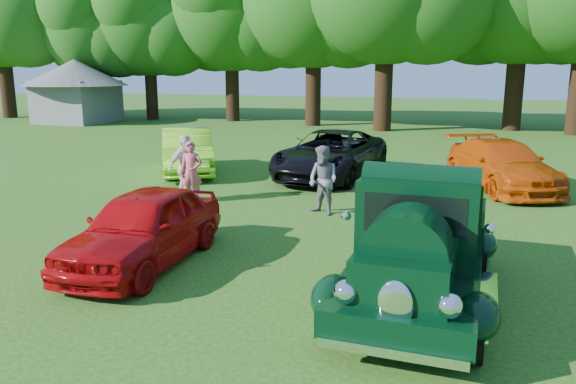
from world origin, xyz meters
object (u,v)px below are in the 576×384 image
(hero_pickup, at_px, (419,247))
(back_car_lime, at_px, (187,151))
(spectator_grey, at_px, (323,180))
(red_convertible, at_px, (143,227))
(spectator_white, at_px, (185,168))
(gazebo, at_px, (76,84))
(back_car_black, at_px, (331,154))
(spectator_pink, at_px, (191,172))
(back_car_orange, at_px, (502,165))

(hero_pickup, height_order, back_car_lime, hero_pickup)
(spectator_grey, bearing_deg, back_car_lime, 173.61)
(red_convertible, height_order, spectator_grey, spectator_grey)
(red_convertible, distance_m, spectator_white, 4.77)
(back_car_lime, xyz_separation_m, spectator_white, (1.93, -3.47, 0.14))
(hero_pickup, xyz_separation_m, gazebo, (-23.63, 21.20, 1.60))
(red_convertible, relative_size, back_car_black, 0.73)
(back_car_lime, distance_m, back_car_black, 4.63)
(hero_pickup, xyz_separation_m, red_convertible, (-4.60, -0.00, -0.15))
(red_convertible, distance_m, back_car_lime, 8.71)
(hero_pickup, distance_m, spectator_pink, 7.44)
(hero_pickup, bearing_deg, red_convertible, -179.98)
(back_car_black, xyz_separation_m, spectator_white, (-2.62, -4.31, 0.12))
(back_car_black, bearing_deg, back_car_orange, 3.99)
(hero_pickup, distance_m, gazebo, 31.79)
(back_car_black, distance_m, back_car_orange, 4.94)
(spectator_pink, bearing_deg, spectator_white, 132.28)
(hero_pickup, height_order, spectator_grey, hero_pickup)
(red_convertible, bearing_deg, back_car_orange, 52.33)
(back_car_black, bearing_deg, spectator_white, -116.72)
(spectator_grey, bearing_deg, spectator_pink, -153.77)
(back_car_lime, height_order, back_car_orange, back_car_lime)
(spectator_grey, xyz_separation_m, gazebo, (-20.97, 16.93, 1.61))
(spectator_grey, bearing_deg, back_car_orange, 75.12)
(hero_pickup, xyz_separation_m, spectator_grey, (-2.66, 4.28, -0.01))
(hero_pickup, bearing_deg, back_car_lime, 136.27)
(red_convertible, height_order, back_car_lime, back_car_lime)
(back_car_lime, height_order, gazebo, gazebo)
(hero_pickup, height_order, back_car_orange, hero_pickup)
(hero_pickup, relative_size, spectator_white, 2.81)
(spectator_grey, height_order, gazebo, gazebo)
(red_convertible, distance_m, spectator_pink, 4.55)
(back_car_black, height_order, gazebo, gazebo)
(back_car_black, relative_size, spectator_grey, 3.27)
(spectator_pink, bearing_deg, back_car_black, 43.10)
(back_car_lime, xyz_separation_m, spectator_pink, (2.18, -3.61, 0.07))
(hero_pickup, xyz_separation_m, spectator_white, (-6.33, 4.44, 0.04))
(hero_pickup, relative_size, back_car_orange, 1.02)
(red_convertible, height_order, spectator_white, spectator_white)
(spectator_pink, distance_m, spectator_white, 0.30)
(back_car_black, xyz_separation_m, spectator_grey, (1.05, -4.46, 0.07))
(hero_pickup, relative_size, red_convertible, 1.24)
(back_car_lime, bearing_deg, spectator_grey, -64.54)
(spectator_white, bearing_deg, back_car_black, -7.57)
(spectator_pink, bearing_deg, back_car_orange, 12.16)
(spectator_white, height_order, gazebo, gazebo)
(spectator_pink, relative_size, spectator_grey, 0.98)
(spectator_grey, bearing_deg, back_car_black, 129.74)
(hero_pickup, bearing_deg, spectator_white, 144.99)
(back_car_black, bearing_deg, red_convertible, -91.19)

